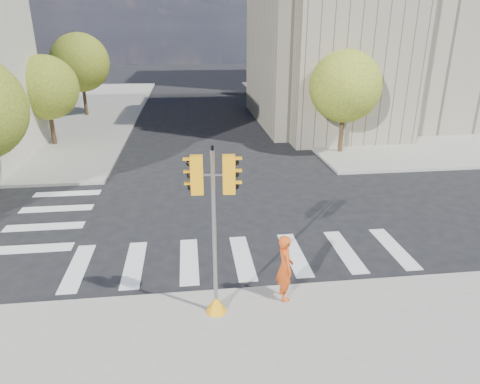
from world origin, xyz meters
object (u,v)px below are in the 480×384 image
Objects in this scene: photographer at (285,267)px; lamp_far at (286,57)px; traffic_signal at (215,247)px; lamp_near at (332,71)px.

lamp_far is at bearing -17.31° from photographer.
lamp_far is at bearing 78.12° from traffic_signal.
lamp_near is 4.20× the size of photographer.
lamp_near is at bearing -90.00° from lamp_far.
lamp_near is at bearing 67.87° from traffic_signal.
lamp_far reaches higher than traffic_signal.
lamp_near and lamp_far have the same top height.
photographer is at bearing -111.31° from lamp_near.
photographer is at bearing -102.55° from lamp_far.
lamp_far is 4.20× the size of photographer.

